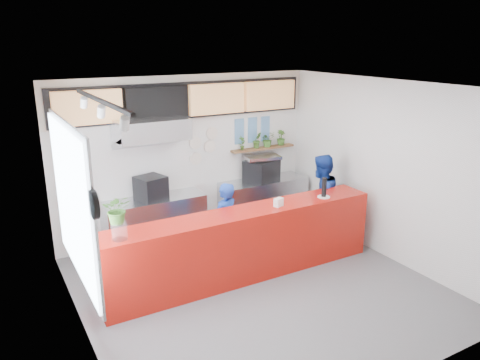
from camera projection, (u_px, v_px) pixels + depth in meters
name	position (u px, v px, depth m)	size (l,w,h in m)	color
floor	(257.00, 287.00, 7.08)	(5.00, 5.00, 0.00)	slate
ceiling	(260.00, 86.00, 6.21)	(5.00, 5.00, 0.00)	silver
wall_back	(188.00, 157.00, 8.72)	(5.00, 5.00, 0.00)	white
wall_left	(77.00, 227.00, 5.46)	(5.00, 5.00, 0.00)	white
wall_right	(385.00, 170.00, 7.83)	(5.00, 5.00, 0.00)	white
service_counter	(244.00, 244.00, 7.25)	(4.50, 0.60, 1.10)	#A9150C
cream_band	(186.00, 97.00, 8.40)	(5.00, 0.02, 0.80)	beige
prep_bench	(155.00, 222.00, 8.40)	(1.80, 0.60, 0.90)	#B2B5BA
panini_oven	(151.00, 188.00, 8.19)	(0.46, 0.46, 0.41)	black
extraction_hood	(151.00, 129.00, 7.87)	(1.20, 0.70, 0.35)	#B2B5BA
hood_lip	(152.00, 141.00, 7.92)	(1.20, 0.70, 0.08)	#B2B5BA
right_bench	(263.00, 201.00, 9.49)	(1.80, 0.60, 0.90)	#B2B5BA
espresso_machine	(262.00, 170.00, 9.27)	(0.66, 0.47, 0.43)	black
espresso_tray	(262.00, 157.00, 9.20)	(0.67, 0.47, 0.06)	#B2B6BA
herb_shelf	(263.00, 148.00, 9.40)	(1.40, 0.18, 0.04)	brown
menu_board_far_left	(88.00, 108.00, 7.49)	(1.10, 0.10, 0.55)	tan
menu_board_mid_left	(157.00, 103.00, 8.04)	(1.10, 0.10, 0.55)	black
menu_board_mid_right	(217.00, 99.00, 8.59)	(1.10, 0.10, 0.55)	tan
menu_board_far_right	(270.00, 95.00, 9.14)	(1.10, 0.10, 0.55)	tan
soffit	(187.00, 100.00, 8.39)	(4.80, 0.04, 0.65)	black
window_pane	(72.00, 203.00, 5.66)	(0.04, 2.20, 1.90)	silver
window_frame	(74.00, 202.00, 5.67)	(0.03, 2.30, 2.00)	#B2B5BA
wall_clock_rim	(94.00, 205.00, 4.57)	(0.30, 0.30, 0.05)	black
wall_clock_face	(97.00, 204.00, 4.58)	(0.26, 0.26, 0.02)	white
track_rail	(100.00, 101.00, 5.23)	(0.05, 2.40, 0.04)	black
dec_plate_a	(195.00, 143.00, 8.70)	(0.24, 0.24, 0.03)	silver
dec_plate_b	(210.00, 146.00, 8.87)	(0.24, 0.24, 0.03)	silver
dec_plate_c	(196.00, 159.00, 8.78)	(0.24, 0.24, 0.03)	silver
dec_plate_d	(212.00, 133.00, 8.82)	(0.24, 0.24, 0.03)	silver
photo_frame_a	(239.00, 125.00, 9.08)	(0.20, 0.02, 0.25)	#598CBF
photo_frame_b	(253.00, 124.00, 9.23)	(0.20, 0.02, 0.25)	#598CBF
photo_frame_c	(265.00, 123.00, 9.37)	(0.20, 0.02, 0.25)	#598CBF
photo_frame_d	(239.00, 138.00, 9.16)	(0.20, 0.02, 0.25)	#598CBF
photo_frame_e	(252.00, 136.00, 9.30)	(0.20, 0.02, 0.25)	#598CBF
photo_frame_f	(265.00, 135.00, 9.44)	(0.20, 0.02, 0.25)	#598CBF
staff_center	(225.00, 225.00, 7.59)	(0.52, 0.34, 1.42)	navy
staff_right	(320.00, 199.00, 8.50)	(0.80, 0.62, 1.64)	navy
herb_a	(242.00, 143.00, 9.12)	(0.15, 0.10, 0.28)	#386623
herb_b	(257.00, 140.00, 9.28)	(0.18, 0.14, 0.32)	#386623
herb_c	(268.00, 139.00, 9.40)	(0.28, 0.24, 0.31)	#386623
herb_d	(281.00, 138.00, 9.56)	(0.17, 0.15, 0.31)	#386623
glass_vase	(119.00, 230.00, 6.06)	(0.20, 0.20, 0.25)	silver
basil_vase	(118.00, 209.00, 5.97)	(0.36, 0.31, 0.40)	#386623
napkin_holder	(279.00, 202.00, 7.28)	(0.15, 0.09, 0.13)	white
white_plate	(324.00, 197.00, 7.71)	(0.20, 0.20, 0.02)	white
pepper_mill	(324.00, 187.00, 7.66)	(0.08, 0.08, 0.32)	black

